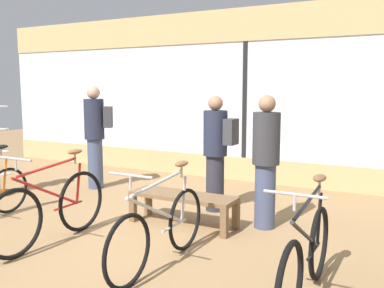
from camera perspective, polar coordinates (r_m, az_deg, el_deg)
The scene contains 9 objects.
ground_plane at distance 5.04m, azimuth -9.50°, elevation -13.09°, with size 24.00×24.00×0.00m, color #99754C.
shop_back_wall at distance 8.03m, azimuth 7.11°, elevation 6.61°, with size 12.00×0.08×3.20m.
bicycle_left at distance 5.15m, azimuth -18.22°, elevation -8.13°, with size 0.46×1.73×1.05m.
bicycle_right at distance 4.31m, azimuth -4.21°, elevation -11.14°, with size 0.46×1.72×1.02m.
bicycle_far_right at distance 3.78m, azimuth 15.04°, elevation -14.30°, with size 0.46×1.66×1.02m.
display_bench at distance 5.52m, azimuth -1.21°, elevation -7.42°, with size 1.40×0.44×0.41m.
customer_near_rack at distance 7.62m, azimuth -12.74°, elevation 1.39°, with size 0.56×0.50×1.79m.
customer_by_window at distance 6.08m, azimuth 3.28°, elevation -0.76°, with size 0.49×0.35×1.65m.
customer_mid_floor at distance 5.40m, azimuth 9.82°, elevation -2.01°, with size 0.46×0.46×1.67m.
Camera 1 is at (2.92, -3.70, 1.77)m, focal length 40.00 mm.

